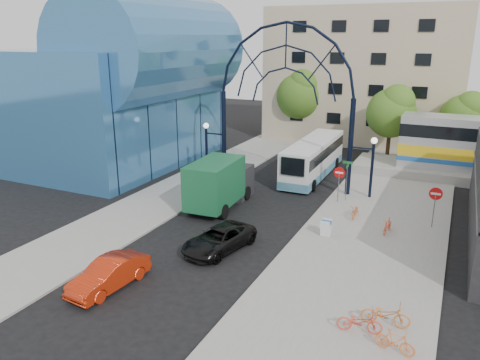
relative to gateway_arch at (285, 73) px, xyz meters
The scene contains 22 objects.
ground 16.41m from the gateway_arch, 90.00° to the right, with size 120.00×120.00×0.00m, color black.
sidewalk_east 15.37m from the gateway_arch, 51.34° to the right, with size 8.00×56.00×0.12m, color gray.
plaza_west 13.36m from the gateway_arch, 129.09° to the right, with size 5.00×50.00×0.12m, color gray.
gateway_arch is the anchor object (origin of this frame).
stop_sign 8.37m from the gateway_arch, 22.63° to the right, with size 0.80×0.07×2.50m.
do_not_enter_sign 13.43m from the gateway_arch, 19.99° to the right, with size 0.76×0.07×2.48m.
street_name_sign 8.38m from the gateway_arch, 15.07° to the right, with size 0.70×0.70×2.80m.
sandwich_board 12.52m from the gateway_arch, 55.09° to the right, with size 0.55×0.61×0.99m.
transit_hall 15.45m from the gateway_arch, behind, with size 16.50×18.00×14.50m.
apartment_block 21.12m from the gateway_arch, 84.55° to the left, with size 20.00×12.10×14.00m.
tree_north_a 13.98m from the gateway_arch, 62.83° to the left, with size 4.48×4.48×7.00m.
tree_north_b 16.72m from the gateway_arch, 103.68° to the left, with size 5.12×5.12×8.00m.
tree_north_c 18.95m from the gateway_arch, 48.96° to the left, with size 4.16×4.16×6.50m.
city_bus 8.07m from the gateway_arch, 71.40° to the left, with size 2.64×10.81×2.96m.
green_truck 9.34m from the gateway_arch, 110.89° to the right, with size 2.87×6.77×3.35m.
black_suv 14.43m from the gateway_arch, 85.97° to the right, with size 2.11×4.58×1.27m, color black.
red_sedan 19.41m from the gateway_arch, 95.97° to the right, with size 1.44×4.13×1.36m, color #B9250B.
bike_near_a 11.21m from the gateway_arch, 33.91° to the right, with size 0.56×1.59×0.84m, color #D2642A.
bike_near_b 13.26m from the gateway_arch, 34.57° to the right, with size 0.42×1.47×0.88m, color #FB5D32.
bike_far_a 20.09m from the gateway_arch, 57.05° to the right, with size 0.66×1.89×0.99m, color orange.
bike_far_b 21.59m from the gateway_arch, 58.07° to the right, with size 0.42×1.47×0.88m, color orange.
bike_far_c 20.40m from the gateway_arch, 60.61° to the right, with size 0.60×1.72×0.90m, color #DD422C.
Camera 1 is at (11.69, -18.34, 11.03)m, focal length 35.00 mm.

